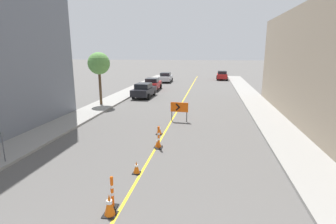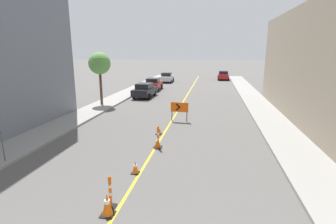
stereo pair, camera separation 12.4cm
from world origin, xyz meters
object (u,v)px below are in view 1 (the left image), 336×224
object	(u,v)px
parked_car_curb_far	(166,77)
street_tree_left_near	(99,64)
parked_car_curb_mid	(152,84)
traffic_cone_second	(109,205)
parking_meter_near_curb	(2,140)
traffic_cone_third	(136,167)
parked_car_opposite_side	(222,75)
traffic_cone_fourth	(158,142)
delineator_post_front	(112,194)
traffic_cone_fifth	(159,130)
arrow_barricade_primary	(179,108)
delineator_post_rear	(159,139)
parked_car_curb_near	(144,90)

from	to	relation	value
parked_car_curb_far	street_tree_left_near	xyz separation A→B (m)	(-2.76, -19.92, 3.13)
parked_car_curb_mid	street_tree_left_near	world-z (taller)	street_tree_left_near
traffic_cone_second	parking_meter_near_curb	distance (m)	6.86
parked_car_curb_mid	traffic_cone_third	bearing A→B (deg)	-81.18
traffic_cone_second	street_tree_left_near	xyz separation A→B (m)	(-7.20, 16.05, 3.56)
parked_car_opposite_side	traffic_cone_fourth	bearing A→B (deg)	-96.22
parked_car_curb_far	traffic_cone_third	bearing A→B (deg)	-83.92
delineator_post_front	street_tree_left_near	distance (m)	17.51
traffic_cone_fifth	parking_meter_near_curb	xyz separation A→B (m)	(-6.11, -5.52, 0.88)
arrow_barricade_primary	parked_car_curb_mid	distance (m)	16.19
traffic_cone_second	arrow_barricade_primary	size ratio (longest dim) A/B	0.52
traffic_cone_fifth	arrow_barricade_primary	bearing A→B (deg)	74.86
traffic_cone_fifth	parked_car_curb_mid	bearing A→B (deg)	103.88
traffic_cone_third	arrow_barricade_primary	distance (m)	8.71
parked_car_curb_far	delineator_post_rear	bearing A→B (deg)	-82.48
traffic_cone_third	arrow_barricade_primary	bearing A→B (deg)	84.86
traffic_cone_second	traffic_cone_fifth	distance (m)	8.38
traffic_cone_fifth	parked_car_curb_near	size ratio (longest dim) A/B	0.13
delineator_post_front	parked_car_curb_far	xyz separation A→B (m)	(-4.36, 35.54, 0.32)
delineator_post_rear	parked_car_curb_far	distance (m)	30.38
traffic_cone_third	delineator_post_rear	world-z (taller)	delineator_post_rear
delineator_post_rear	traffic_cone_second	bearing A→B (deg)	-93.70
parked_car_curb_mid	parking_meter_near_curb	distance (m)	24.04
traffic_cone_third	traffic_cone_fourth	distance (m)	3.22
traffic_cone_second	parked_car_opposite_side	distance (m)	41.67
parked_car_opposite_side	arrow_barricade_primary	bearing A→B (deg)	-96.65
traffic_cone_second	delineator_post_front	world-z (taller)	delineator_post_front
delineator_post_rear	arrow_barricade_primary	world-z (taller)	arrow_barricade_primary
traffic_cone_second	arrow_barricade_primary	xyz separation A→B (m)	(0.80, 11.60, 0.66)
traffic_cone_second	arrow_barricade_primary	world-z (taller)	arrow_barricade_primary
traffic_cone_third	parked_car_opposite_side	bearing A→B (deg)	82.71
parked_car_curb_near	parked_car_curb_far	distance (m)	14.72
street_tree_left_near	traffic_cone_fourth	bearing A→B (deg)	-52.77
delineator_post_front	street_tree_left_near	size ratio (longest dim) A/B	0.23
delineator_post_rear	street_tree_left_near	size ratio (longest dim) A/B	0.26
traffic_cone_fourth	parked_car_curb_far	xyz separation A→B (m)	(-4.75, 29.81, 0.53)
delineator_post_front	street_tree_left_near	world-z (taller)	street_tree_left_near
parked_car_curb_far	traffic_cone_fourth	bearing A→B (deg)	-82.55
delineator_post_rear	parked_car_curb_mid	world-z (taller)	parked_car_curb_mid
arrow_barricade_primary	parking_meter_near_curb	world-z (taller)	parking_meter_near_curb
traffic_cone_fourth	parked_car_curb_mid	world-z (taller)	parked_car_curb_mid
arrow_barricade_primary	parked_car_curb_mid	world-z (taller)	parked_car_curb_mid
traffic_cone_second	parking_meter_near_curb	xyz separation A→B (m)	(-6.18, 2.86, 0.79)
parked_car_curb_near	parking_meter_near_curb	bearing A→B (deg)	-92.98
parked_car_opposite_side	street_tree_left_near	distance (m)	28.25
traffic_cone_third	arrow_barricade_primary	xyz separation A→B (m)	(0.78, 8.64, 0.76)
delineator_post_front	delineator_post_rear	world-z (taller)	delineator_post_rear
delineator_post_rear	parked_car_curb_far	bearing A→B (deg)	99.12
delineator_post_front	arrow_barricade_primary	size ratio (longest dim) A/B	0.78
traffic_cone_third	traffic_cone_fifth	size ratio (longest dim) A/B	0.95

